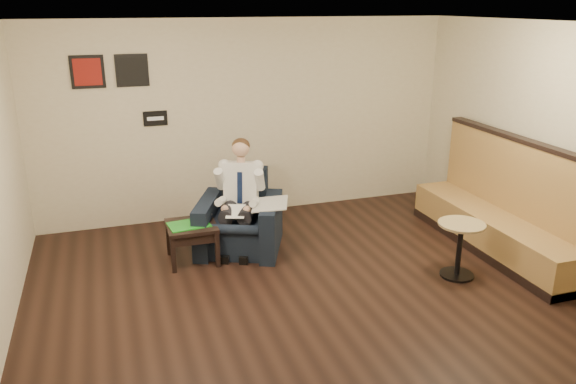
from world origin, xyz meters
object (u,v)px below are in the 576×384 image
object	(u,v)px
coffee_mug	(205,215)
banquette	(498,197)
cafe_table	(459,250)
side_table	(192,242)
green_folder	(189,225)
seated_man	(237,203)
smartphone	(194,218)
armchair	(239,213)

from	to	relation	value
coffee_mug	banquette	size ratio (longest dim) A/B	0.04
coffee_mug	cafe_table	xyz separation A→B (m)	(2.63, -1.49, -0.20)
side_table	coffee_mug	size ratio (longest dim) A/B	5.79
green_folder	banquette	distance (m)	3.82
cafe_table	coffee_mug	bearing A→B (deg)	150.46
seated_man	smartphone	distance (m)	0.57
side_table	green_folder	xyz separation A→B (m)	(-0.03, -0.02, 0.24)
seated_man	coffee_mug	xyz separation A→B (m)	(-0.39, 0.08, -0.14)
armchair	green_folder	bearing A→B (deg)	-141.53
armchair	green_folder	world-z (taller)	armchair
side_table	cafe_table	size ratio (longest dim) A/B	0.89
green_folder	coffee_mug	distance (m)	0.27
green_folder	smartphone	size ratio (longest dim) A/B	3.21
armchair	green_folder	size ratio (longest dim) A/B	2.10
coffee_mug	cafe_table	bearing A→B (deg)	-29.54
side_table	smartphone	xyz separation A→B (m)	(0.06, 0.17, 0.24)
armchair	seated_man	world-z (taller)	seated_man
coffee_mug	smartphone	xyz separation A→B (m)	(-0.14, 0.04, -0.05)
banquette	coffee_mug	bearing A→B (deg)	164.22
armchair	seated_man	size ratio (longest dim) A/B	0.75
smartphone	cafe_table	xyz separation A→B (m)	(2.76, -1.53, -0.15)
green_folder	side_table	bearing A→B (deg)	32.80
armchair	side_table	world-z (taller)	armchair
coffee_mug	cafe_table	world-z (taller)	cafe_table
seated_man	banquette	size ratio (longest dim) A/B	0.48
green_folder	banquette	size ratio (longest dim) A/B	0.17
seated_man	side_table	size ratio (longest dim) A/B	2.28
side_table	coffee_mug	xyz separation A→B (m)	(0.19, 0.12, 0.29)
armchair	smartphone	xyz separation A→B (m)	(-0.57, 0.01, -0.00)
cafe_table	banquette	bearing A→B (deg)	30.05
armchair	seated_man	bearing A→B (deg)	-90.00
side_table	banquette	world-z (taller)	banquette
banquette	side_table	bearing A→B (deg)	166.81
seated_man	cafe_table	size ratio (longest dim) A/B	2.03
side_table	coffee_mug	world-z (taller)	coffee_mug
seated_man	coffee_mug	world-z (taller)	seated_man
seated_man	cafe_table	xyz separation A→B (m)	(2.24, -1.41, -0.34)
green_folder	cafe_table	distance (m)	3.16
smartphone	cafe_table	distance (m)	3.16
armchair	green_folder	xyz separation A→B (m)	(-0.66, -0.18, -0.00)
coffee_mug	smartphone	distance (m)	0.15
coffee_mug	seated_man	bearing A→B (deg)	-11.39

